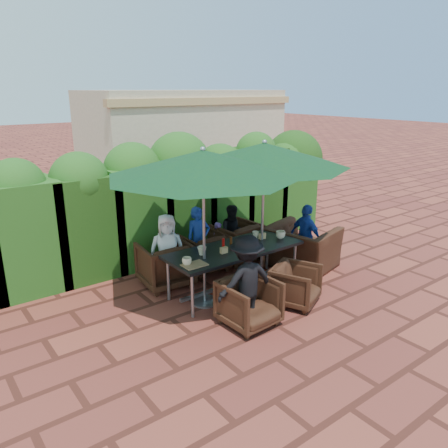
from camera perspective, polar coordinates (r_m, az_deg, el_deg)
ground at (r=7.18m, az=0.86°, el=-9.62°), size 80.00×80.00×0.00m
dining_table at (r=7.18m, az=1.38°, el=-3.72°), size 2.32×0.90×0.75m
umbrella_left at (r=6.34m, az=-2.77°, el=7.88°), size 2.86×2.86×2.46m
umbrella_right at (r=7.23m, az=5.27°, el=8.99°), size 2.80×2.80×2.46m
chair_far_left at (r=7.53m, az=-7.68°, el=-4.94°), size 0.89×0.84×0.84m
chair_far_mid at (r=8.09m, az=-2.65°, el=-3.42°), size 0.78×0.73×0.78m
chair_far_right at (r=8.55m, az=1.60°, el=-2.06°), size 0.86×0.81×0.83m
chair_near_left at (r=6.29m, az=3.32°, el=-9.95°), size 0.76×0.72×0.75m
chair_near_right at (r=6.95m, az=9.36°, el=-7.63°), size 0.88×0.86×0.69m
chair_end_right at (r=8.31m, az=10.13°, el=-2.13°), size 1.04×1.35×1.05m
adult_far_left at (r=7.45m, az=-7.42°, el=-3.43°), size 0.72×0.59×1.26m
adult_far_mid at (r=7.95m, az=-3.36°, el=-2.10°), size 0.51×0.44×1.23m
adult_far_right at (r=8.41m, az=1.22°, el=-1.30°), size 0.63×0.52×1.14m
adult_near_left at (r=6.19m, az=2.93°, el=-7.38°), size 0.90×0.50×1.34m
adult_end_right at (r=8.25m, az=10.65°, el=-1.65°), size 0.36×0.72×1.23m
child_left at (r=7.88m, az=-6.72°, el=-3.88°), size 0.31×0.25×0.84m
child_right at (r=8.40m, az=-0.67°, el=-2.48°), size 0.30×0.25×0.81m
pedestrian_a at (r=10.99m, az=-6.62°, el=5.00°), size 1.75×1.54×1.86m
pedestrian_b at (r=11.77m, az=-1.39°, el=5.23°), size 0.86×0.66×1.58m
pedestrian_c at (r=12.34m, az=1.40°, el=5.71°), size 1.08×0.74×1.54m
cup_a at (r=6.49m, az=-4.87°, el=-4.87°), size 0.15×0.15×0.12m
cup_b at (r=6.85m, az=-2.90°, el=-3.50°), size 0.15×0.15×0.14m
cup_c at (r=7.08m, az=2.74°, el=-2.83°), size 0.17×0.17×0.13m
cup_d at (r=7.64m, az=4.16°, el=-1.40°), size 0.12×0.12×0.12m
cup_e at (r=7.65m, az=7.39°, el=-1.40°), size 0.17×0.17×0.13m
ketchup_bottle at (r=7.12m, az=-0.08°, el=-2.54°), size 0.04×0.04×0.17m
sauce_bottle at (r=7.19m, az=0.91°, el=-2.32°), size 0.04×0.04×0.17m
serving_tray at (r=6.48m, az=-3.88°, el=-5.34°), size 0.35×0.25×0.02m
number_block_left at (r=6.92m, az=-0.02°, el=-3.43°), size 0.12×0.06×0.10m
number_block_right at (r=7.60m, az=5.03°, el=-1.58°), size 0.12×0.06×0.10m
hedge_wall at (r=8.48m, az=-9.98°, el=3.76°), size 9.10×1.60×2.46m
building at (r=14.24m, az=-5.38°, el=10.61°), size 6.20×3.08×3.20m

